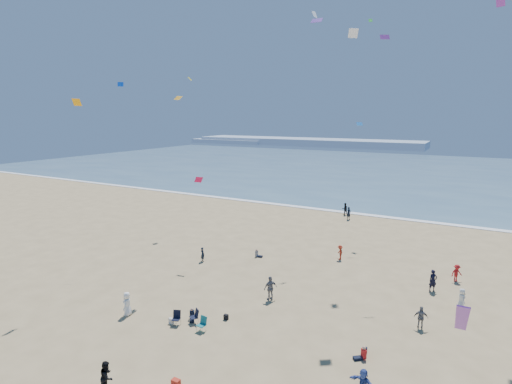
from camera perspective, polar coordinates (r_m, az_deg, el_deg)
The scene contains 12 objects.
ocean at distance 108.67m, azimuth 21.79°, elevation 2.60°, with size 220.00×100.00×0.06m, color #476B84.
surf_line at distance 60.12m, azimuth 15.59°, elevation -3.17°, with size 220.00×1.20×0.08m, color white.
headland_far at distance 196.46m, azimuth 7.07°, elevation 7.12°, with size 110.00×20.00×3.20m, color #7A8EA8.
headland_near at distance 210.38m, azimuth -3.69°, elevation 7.26°, with size 40.00×14.00×2.00m, color #7A8EA8.
standing_flyers at distance 32.12m, azimuth 9.10°, elevation -13.88°, with size 23.52×50.39×1.93m.
seated_group at distance 25.00m, azimuth -3.09°, elevation -22.62°, with size 14.90×31.01×0.84m.
chair_cluster at distance 28.94m, azimuth -9.38°, elevation -17.56°, with size 2.72×1.60×1.00m.
white_tote at distance 29.66m, azimuth -12.00°, elevation -17.57°, with size 0.35×0.20×0.40m, color silver.
black_backpack at distance 29.65m, azimuth -4.31°, elevation -17.38°, with size 0.30×0.22×0.38m, color black.
cooler at distance 24.09m, azimuth -11.38°, elevation -25.07°, with size 0.45×0.30×0.30m, color red.
navy_bag at distance 26.98m, azimuth 15.26°, elevation -20.91°, with size 0.28×0.18×0.34m, color black.
kites_aloft at distance 26.14m, azimuth 19.61°, elevation 9.26°, with size 41.78×45.88×29.56m.
Camera 1 is at (13.01, -11.96, 14.22)m, focal length 28.00 mm.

